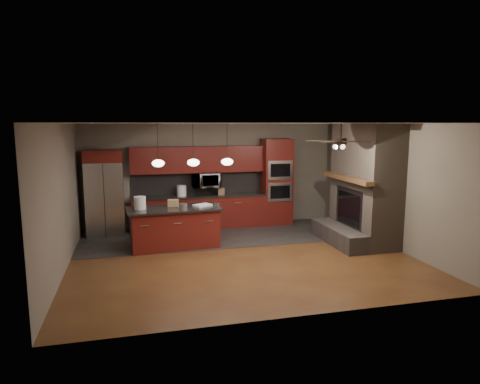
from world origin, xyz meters
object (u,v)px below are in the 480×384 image
object	(u,v)px
paint_can	(183,206)
cardboard_box	(173,203)
kitchen_island	(175,227)
counter_bucket	(181,191)
refrigerator	(105,193)
oven_tower	(277,182)
paint_tray	(203,205)
white_bucket	(140,203)
counter_box	(222,191)
microwave	(206,180)

from	to	relation	value
paint_can	cardboard_box	world-z (taller)	cardboard_box
kitchen_island	counter_bucket	bearing A→B (deg)	74.22
refrigerator	paint_can	world-z (taller)	refrigerator
oven_tower	paint_tray	xyz separation A→B (m)	(-2.35, -1.61, -0.25)
oven_tower	white_bucket	world-z (taller)	oven_tower
paint_can	cardboard_box	size ratio (longest dim) A/B	0.74
refrigerator	counter_box	size ratio (longest dim) A/B	11.78
counter_bucket	paint_tray	bearing A→B (deg)	-79.59
refrigerator	paint_tray	bearing A→B (deg)	-34.61
refrigerator	paint_can	xyz separation A→B (m)	(1.76, -1.74, -0.10)
paint_can	paint_tray	distance (m)	0.51
counter_box	microwave	bearing A→B (deg)	-172.82
microwave	cardboard_box	distance (m)	1.88
counter_bucket	oven_tower	bearing A→B (deg)	-0.16
white_bucket	paint_can	distance (m)	0.96
paint_can	counter_bucket	distance (m)	1.83
kitchen_island	counter_bucket	distance (m)	1.81
refrigerator	paint_can	size ratio (longest dim) A/B	12.21
white_bucket	counter_bucket	distance (m)	1.99
paint_tray	cardboard_box	distance (m)	0.67
cardboard_box	counter_box	bearing A→B (deg)	57.40
oven_tower	kitchen_island	world-z (taller)	oven_tower
kitchen_island	counter_box	xyz separation A→B (m)	(1.43, 1.62, 0.53)
paint_can	counter_box	bearing A→B (deg)	54.91
microwave	paint_can	world-z (taller)	microwave
oven_tower	refrigerator	bearing A→B (deg)	-179.08
counter_bucket	counter_box	bearing A→B (deg)	-2.67
white_bucket	cardboard_box	bearing A→B (deg)	12.07
cardboard_box	counter_bucket	distance (m)	1.54
cardboard_box	microwave	bearing A→B (deg)	68.39
oven_tower	cardboard_box	distance (m)	3.36
counter_box	paint_tray	bearing A→B (deg)	-95.05
refrigerator	counter_box	distance (m)	3.00
paint_tray	counter_box	size ratio (longest dim) A/B	2.12
counter_bucket	refrigerator	bearing A→B (deg)	-177.59
microwave	white_bucket	size ratio (longest dim) A/B	2.59
microwave	cardboard_box	world-z (taller)	microwave
counter_bucket	microwave	bearing A→B (deg)	4.25
counter_bucket	kitchen_island	bearing A→B (deg)	-102.01
oven_tower	counter_bucket	distance (m)	2.65
microwave	cardboard_box	size ratio (longest dim) A/B	3.06
kitchen_island	counter_box	bearing A→B (deg)	44.89
oven_tower	kitchen_island	size ratio (longest dim) A/B	1.12
oven_tower	paint_can	world-z (taller)	oven_tower
counter_bucket	counter_box	world-z (taller)	counter_bucket
paint_can	paint_tray	bearing A→B (deg)	23.06
microwave	white_bucket	distance (m)	2.47
cardboard_box	paint_tray	bearing A→B (deg)	1.33
microwave	kitchen_island	xyz separation A→B (m)	(-1.03, -1.72, -0.83)
kitchen_island	paint_can	size ratio (longest dim) A/B	12.12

